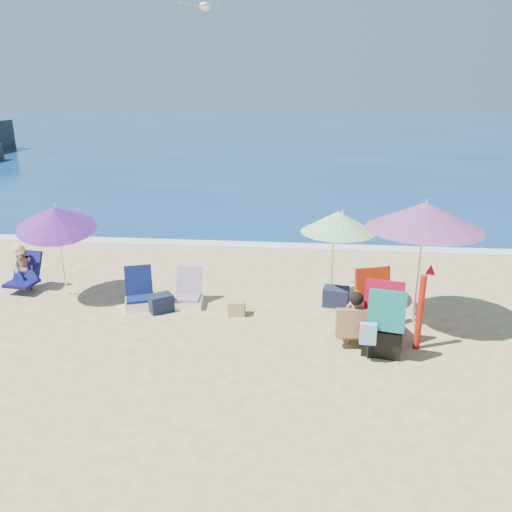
# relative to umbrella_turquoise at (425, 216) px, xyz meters

# --- Properties ---
(ground) EXTENTS (120.00, 120.00, 0.00)m
(ground) POSITION_rel_umbrella_turquoise_xyz_m (-2.38, -0.92, -1.88)
(ground) COLOR #D8BC84
(ground) RESTS_ON ground
(sea) EXTENTS (120.00, 80.00, 0.12)m
(sea) POSITION_rel_umbrella_turquoise_xyz_m (-2.38, 44.08, -1.93)
(sea) COLOR navy
(sea) RESTS_ON ground
(foam) EXTENTS (120.00, 0.50, 0.04)m
(foam) POSITION_rel_umbrella_turquoise_xyz_m (-2.38, 4.18, -1.86)
(foam) COLOR white
(foam) RESTS_ON ground
(umbrella_turquoise) EXTENTS (2.04, 2.04, 2.14)m
(umbrella_turquoise) POSITION_rel_umbrella_turquoise_xyz_m (0.00, 0.00, 0.00)
(umbrella_turquoise) COLOR silver
(umbrella_turquoise) RESTS_ON ground
(umbrella_striped) EXTENTS (1.45, 1.45, 1.78)m
(umbrella_striped) POSITION_rel_umbrella_turquoise_xyz_m (-1.29, 0.78, -0.33)
(umbrella_striped) COLOR white
(umbrella_striped) RESTS_ON ground
(umbrella_blue) EXTENTS (1.88, 1.91, 1.93)m
(umbrella_blue) POSITION_rel_umbrella_turquoise_xyz_m (-6.36, 0.47, -0.31)
(umbrella_blue) COLOR white
(umbrella_blue) RESTS_ON ground
(furled_umbrella) EXTENTS (0.28, 0.30, 1.31)m
(furled_umbrella) POSITION_rel_umbrella_turquoise_xyz_m (-0.09, -0.81, -1.16)
(furled_umbrella) COLOR #B61E0D
(furled_umbrella) RESTS_ON ground
(chair_navy) EXTENTS (0.67, 0.77, 0.70)m
(chair_navy) POSITION_rel_umbrella_turquoise_xyz_m (-4.84, 0.27, -1.70)
(chair_navy) COLOR #0E1A4F
(chair_navy) RESTS_ON ground
(chair_rainbow) EXTENTS (0.55, 0.63, 0.66)m
(chair_rainbow) POSITION_rel_umbrella_turquoise_xyz_m (-3.96, 0.41, -1.71)
(chair_rainbow) COLOR #F06554
(chair_rainbow) RESTS_ON ground
(camp_chair_left) EXTENTS (0.75, 0.78, 1.04)m
(camp_chair_left) POSITION_rel_umbrella_turquoise_xyz_m (-0.67, -0.36, -1.57)
(camp_chair_left) COLOR red
(camp_chair_left) RESTS_ON ground
(camp_chair_right) EXTENTS (0.72, 0.85, 1.08)m
(camp_chair_right) POSITION_rel_umbrella_turquoise_xyz_m (-0.68, -1.00, -1.49)
(camp_chair_right) COLOR red
(camp_chair_right) RESTS_ON ground
(person_center) EXTENTS (0.62, 0.54, 0.89)m
(person_center) POSITION_rel_umbrella_turquoise_xyz_m (-1.06, -0.81, -1.45)
(person_center) COLOR tan
(person_center) RESTS_ON ground
(person_left) EXTENTS (0.62, 0.68, 0.98)m
(person_left) POSITION_rel_umbrella_turquoise_xyz_m (-7.33, 0.81, -1.44)
(person_left) COLOR tan
(person_left) RESTS_ON ground
(bag_navy_a) EXTENTS (0.50, 0.47, 0.31)m
(bag_navy_a) POSITION_rel_umbrella_turquoise_xyz_m (-4.39, 0.10, -1.73)
(bag_navy_a) COLOR #161E31
(bag_navy_a) RESTS_ON ground
(bag_black_a) EXTENTS (0.34, 0.32, 0.20)m
(bag_black_a) POSITION_rel_umbrella_turquoise_xyz_m (-5.02, 0.76, -1.78)
(bag_black_a) COLOR black
(bag_black_a) RESTS_ON ground
(bag_tan) EXTENTS (0.30, 0.21, 0.25)m
(bag_tan) POSITION_rel_umbrella_turquoise_xyz_m (-3.02, 0.07, -1.76)
(bag_tan) COLOR tan
(bag_tan) RESTS_ON ground
(bag_navy_b) EXTENTS (0.51, 0.41, 0.34)m
(bag_navy_b) POSITION_rel_umbrella_turquoise_xyz_m (-1.27, 0.66, -1.71)
(bag_navy_b) COLOR #181E35
(bag_navy_b) RESTS_ON ground
(bag_black_b) EXTENTS (0.28, 0.23, 0.19)m
(bag_black_b) POSITION_rel_umbrella_turquoise_xyz_m (-0.81, -1.13, -1.79)
(bag_black_b) COLOR black
(bag_black_b) RESTS_ON ground
(seagull) EXTENTS (0.66, 0.43, 0.13)m
(seagull) POSITION_rel_umbrella_turquoise_xyz_m (-3.58, 0.77, 3.15)
(seagull) COLOR white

